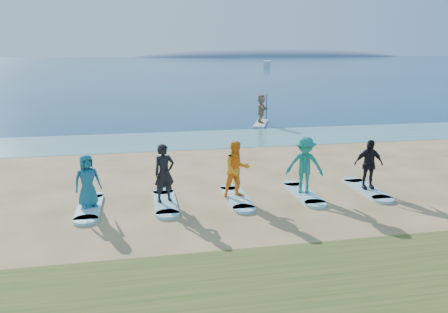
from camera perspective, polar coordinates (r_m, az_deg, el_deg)
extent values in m
plane|color=tan|center=(13.54, -2.60, -6.70)|extent=(600.00, 600.00, 0.00)
plane|color=teal|center=(23.61, -6.44, 2.11)|extent=(600.00, 600.00, 0.00)
plane|color=navy|center=(172.63, -10.78, 11.92)|extent=(600.00, 600.00, 0.00)
ellipsoid|color=slate|center=(327.25, 6.21, 12.82)|extent=(220.00, 56.00, 18.00)
cube|color=silver|center=(28.69, 4.84, 4.32)|extent=(1.75, 3.05, 0.12)
imported|color=tan|center=(28.55, 4.88, 6.25)|extent=(0.66, 1.73, 1.83)
cube|color=silver|center=(127.34, 5.64, 11.53)|extent=(3.62, 6.61, 1.82)
cube|color=#93D5E4|center=(14.04, -17.17, -6.38)|extent=(0.70, 2.20, 0.09)
imported|color=#1A6380|center=(13.78, -17.42, -3.04)|extent=(0.93, 0.77, 1.62)
cube|color=#93D5E4|center=(13.97, -7.68, -5.97)|extent=(0.70, 2.20, 0.09)
imported|color=black|center=(13.68, -7.81, -2.17)|extent=(0.78, 0.65, 1.84)
cube|color=#93D5E4|center=(14.27, 1.64, -5.42)|extent=(0.70, 2.20, 0.09)
imported|color=orange|center=(13.98, 1.66, -1.69)|extent=(0.98, 0.81, 1.84)
cube|color=#93D5E4|center=(14.93, 10.33, -4.77)|extent=(0.70, 2.20, 0.09)
imported|color=#1A8175|center=(14.65, 10.50, -1.10)|extent=(1.39, 1.10, 1.89)
cube|color=#93D5E4|center=(15.90, 18.12, -4.10)|extent=(0.70, 2.20, 0.09)
imported|color=black|center=(15.66, 18.36, -0.97)|extent=(1.04, 0.52, 1.71)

